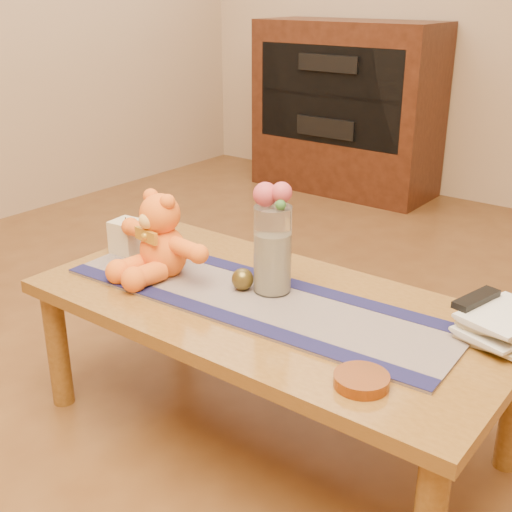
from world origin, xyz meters
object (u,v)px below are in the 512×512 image
Objects in this scene: bronze_ball at (243,279)px; book_bottom at (475,323)px; teddy_bear at (163,235)px; amber_dish at (361,380)px; tv_remote at (476,299)px; pillar_candle at (127,236)px; glass_vase at (273,250)px.

bronze_ball is 0.66m from book_bottom.
teddy_bear is 2.87× the size of amber_dish.
tv_remote reaches higher than bronze_ball.
bronze_ball is 0.41× the size of tv_remote.
pillar_candle reaches higher than book_bottom.
tv_remote is at bearing 9.90° from pillar_candle.
amber_dish is (-0.10, -0.44, 0.00)m from book_bottom.
glass_vase reaches higher than tv_remote.
glass_vase is (0.35, 0.10, 0.01)m from teddy_bear.
teddy_bear reaches higher than bronze_ball.
bronze_ball is at bearing -151.80° from book_bottom.
pillar_candle is at bearing -159.70° from book_bottom.
teddy_bear is at bearing -164.66° from glass_vase.
teddy_bear is 5.59× the size of bronze_ball.
bronze_ball reaches higher than amber_dish.
tv_remote reaches higher than book_bottom.
glass_vase is 0.57m from tv_remote.
book_bottom is 0.45m from amber_dish.
pillar_candle is 0.50m from bronze_ball.
pillar_candle is at bearing 167.42° from amber_dish.
tv_remote reaches higher than amber_dish.
book_bottom is 0.08m from tv_remote.
teddy_bear is 0.94m from tv_remote.
teddy_bear reaches higher than amber_dish.
bronze_ball reaches higher than book_bottom.
teddy_bear is 0.36m from glass_vase.
amber_dish is at bearing -23.40° from bronze_ball.
teddy_bear is at bearing -151.75° from tv_remote.
glass_vase is (0.57, 0.05, 0.07)m from pillar_candle.
book_bottom is at bearing 10.36° from pillar_candle.
bronze_ball is 0.29× the size of book_bottom.
bronze_ball is at bearing -149.54° from tv_remote.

